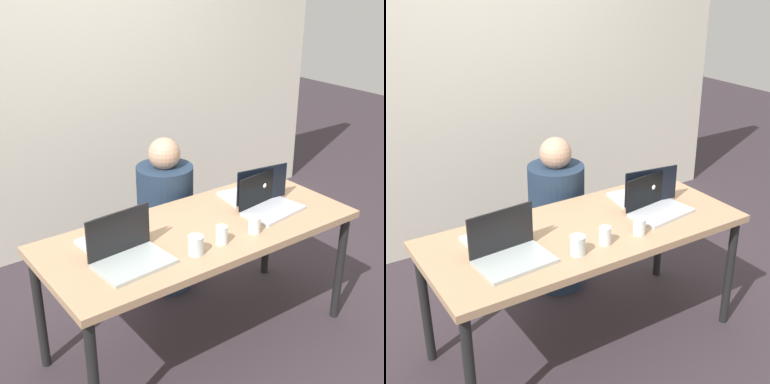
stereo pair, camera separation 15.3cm
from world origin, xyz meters
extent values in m
plane|color=#352C32|center=(0.00, 0.00, 0.00)|extent=(12.00, 12.00, 0.00)
cube|color=silver|center=(0.00, 1.51, 1.18)|extent=(4.50, 0.10, 2.36)
cube|color=tan|center=(0.00, 0.00, 0.70)|extent=(1.70, 0.73, 0.04)
cylinder|color=black|center=(-0.80, -0.31, 0.34)|extent=(0.05, 0.05, 0.68)
cylinder|color=black|center=(0.80, -0.31, 0.34)|extent=(0.05, 0.05, 0.68)
cylinder|color=black|center=(-0.80, 0.31, 0.34)|extent=(0.05, 0.05, 0.68)
cylinder|color=black|center=(0.80, 0.31, 0.34)|extent=(0.05, 0.05, 0.68)
cylinder|color=#22334A|center=(0.17, 0.60, 0.42)|extent=(0.41, 0.41, 0.84)
sphere|color=tan|center=(0.17, 0.60, 0.93)|extent=(0.20, 0.20, 0.20)
cube|color=silver|center=(0.49, 0.16, 0.73)|extent=(0.36, 0.26, 0.02)
cube|color=black|center=(0.47, 0.04, 0.84)|extent=(0.33, 0.06, 0.20)
sphere|color=white|center=(0.47, 0.03, 0.84)|extent=(0.04, 0.04, 0.04)
cube|color=#AEB9B7|center=(-0.47, -0.12, 0.73)|extent=(0.36, 0.25, 0.02)
cube|color=black|center=(-0.48, -0.01, 0.85)|extent=(0.34, 0.03, 0.21)
sphere|color=white|center=(-0.48, 0.01, 0.85)|extent=(0.04, 0.04, 0.04)
cube|color=silver|center=(0.45, -0.09, 0.73)|extent=(0.36, 0.25, 0.02)
cube|color=black|center=(0.43, 0.02, 0.83)|extent=(0.34, 0.06, 0.19)
sphere|color=white|center=(0.43, 0.03, 0.83)|extent=(0.03, 0.03, 0.03)
cube|color=silver|center=(-0.46, 0.14, 0.73)|extent=(0.31, 0.23, 0.02)
cube|color=black|center=(-0.45, 0.03, 0.84)|extent=(0.30, 0.03, 0.19)
sphere|color=white|center=(-0.45, 0.01, 0.84)|extent=(0.03, 0.03, 0.03)
cylinder|color=silver|center=(-0.18, -0.21, 0.77)|extent=(0.08, 0.08, 0.10)
cylinder|color=silver|center=(-0.18, -0.21, 0.75)|extent=(0.07, 0.07, 0.05)
cylinder|color=white|center=(0.20, -0.20, 0.76)|extent=(0.06, 0.06, 0.09)
cylinder|color=silver|center=(0.20, -0.20, 0.74)|extent=(0.06, 0.06, 0.05)
cylinder|color=white|center=(-0.01, -0.20, 0.77)|extent=(0.06, 0.06, 0.09)
cylinder|color=silver|center=(-0.01, -0.20, 0.75)|extent=(0.05, 0.05, 0.05)
camera|label=1|loc=(-1.50, -2.00, 2.02)|focal=50.00mm
camera|label=2|loc=(-1.38, -2.09, 2.02)|focal=50.00mm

